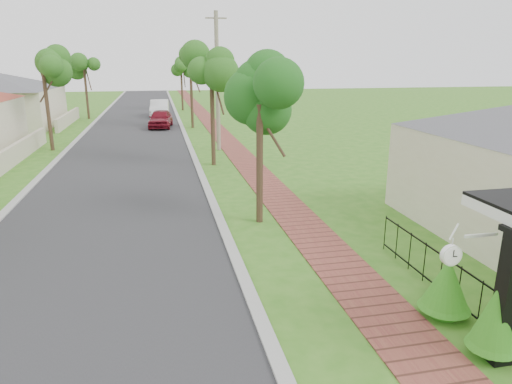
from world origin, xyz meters
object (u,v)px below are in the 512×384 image
object	(u,v)px
porch_post	(506,302)
parked_car_red	(161,119)
station_clock	(454,253)
near_tree	(260,102)
parked_car_white	(160,108)
utility_pole	(217,82)

from	to	relation	value
porch_post	parked_car_red	xyz separation A→B (m)	(-5.55, 31.56, -0.41)
station_clock	near_tree	bearing A→B (deg)	103.04
parked_car_red	parked_car_white	world-z (taller)	parked_car_white
parked_car_white	utility_pole	distance (m)	18.97
parked_car_red	station_clock	size ratio (longest dim) A/B	4.00
parked_car_red	porch_post	bearing A→B (deg)	-72.94
porch_post	parked_car_white	xyz separation A→B (m)	(-5.55, 39.40, -0.34)
porch_post	station_clock	bearing A→B (deg)	154.89
near_tree	parked_car_white	bearing A→B (deg)	95.34
parked_car_red	utility_pole	xyz separation A→B (m)	(3.30, -10.56, 3.28)
porch_post	parked_car_white	world-z (taller)	porch_post
parked_car_red	station_clock	xyz separation A→B (m)	(4.70, -31.16, 1.24)
porch_post	utility_pole	world-z (taller)	utility_pole
parked_car_red	station_clock	distance (m)	31.54
parked_car_red	utility_pole	distance (m)	11.54
utility_pole	parked_car_white	bearing A→B (deg)	100.17
near_tree	utility_pole	xyz separation A→B (m)	(0.36, 13.00, 0.07)
parked_car_red	near_tree	world-z (taller)	near_tree
parked_car_red	near_tree	xyz separation A→B (m)	(2.94, -23.56, 3.21)
porch_post	parked_car_white	distance (m)	39.79
porch_post	parked_car_white	bearing A→B (deg)	98.02
near_tree	parked_car_red	bearing A→B (deg)	97.11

